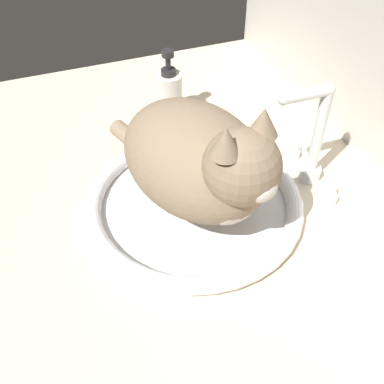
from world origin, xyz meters
TOP-DOWN VIEW (x-y plane):
  - countertop at (0.00, 0.00)cm, footprint 111.23×70.89cm
  - sink_basin at (-0.04, -0.32)cm, footprint 37.50×37.50cm
  - faucet at (-0.04, 22.02)cm, footprint 16.36×11.00cm
  - cat at (1.84, 0.33)cm, footprint 38.85×27.23cm
  - soap_pump_bottle at (-27.51, 4.84)cm, footprint 5.53×5.53cm

SIDE VIEW (x-z plane):
  - countertop at x=0.00cm, z-range 0.00..3.00cm
  - sink_basin at x=-0.04cm, z-range 2.84..5.72cm
  - soap_pump_bottle at x=-27.51cm, z-range 0.86..16.46cm
  - faucet at x=-0.04cm, z-range 0.84..20.86cm
  - cat at x=1.84cm, z-range 3.97..25.93cm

